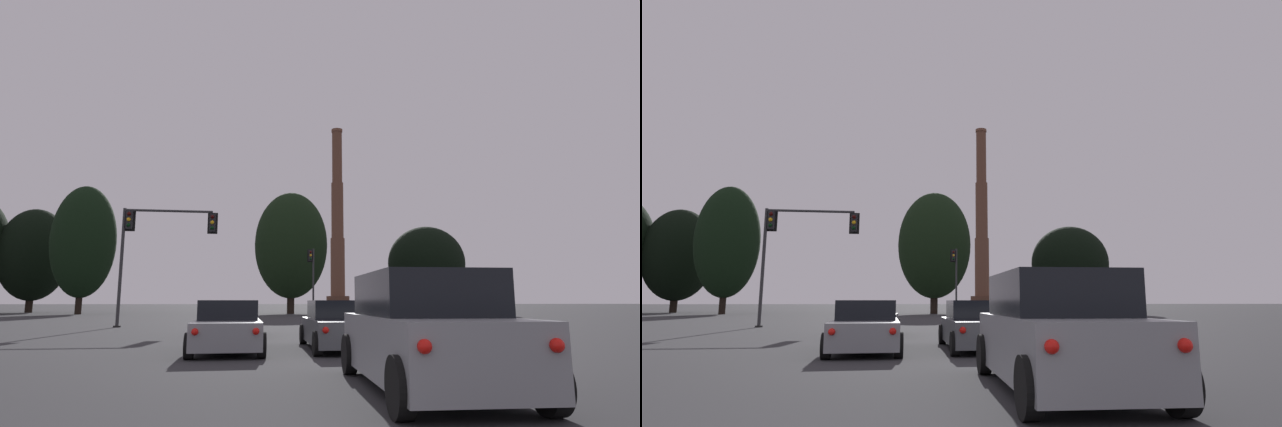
# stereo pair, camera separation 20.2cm
# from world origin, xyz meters

# --- Properties ---
(sedan_center_lane_second) EXTENTS (2.07, 4.74, 1.43)m
(sedan_center_lane_second) POSITION_xyz_m (-0.11, 12.49, 0.67)
(sedan_center_lane_second) COLOR gray
(sedan_center_lane_second) RESTS_ON ground_plane
(suv_right_lane_third) EXTENTS (2.25, 4.96, 1.86)m
(suv_right_lane_third) POSITION_xyz_m (3.33, 5.63, 0.90)
(suv_right_lane_third) COLOR gray
(suv_right_lane_third) RESTS_ON ground_plane
(sedan_center_lane_front) EXTENTS (2.13, 4.76, 1.43)m
(sedan_center_lane_front) POSITION_xyz_m (-0.15, 19.08, 0.67)
(sedan_center_lane_front) COLOR #232328
(sedan_center_lane_front) RESTS_ON ground_plane
(sedan_right_lane_second) EXTENTS (2.01, 4.71, 1.43)m
(sedan_right_lane_second) POSITION_xyz_m (3.14, 12.77, 0.67)
(sedan_right_lane_second) COLOR #4C4F54
(sedan_right_lane_second) RESTS_ON ground_plane
(traffic_light_far_right) EXTENTS (0.78, 0.50, 6.49)m
(traffic_light_far_right) POSITION_xyz_m (6.29, 45.97, 4.24)
(traffic_light_far_right) COLOR #2D2D30
(traffic_light_far_right) RESTS_ON ground_plane
(traffic_light_overhead_left) EXTENTS (5.41, 0.50, 6.64)m
(traffic_light_overhead_left) POSITION_xyz_m (-5.07, 26.86, 5.07)
(traffic_light_overhead_left) COLOR #2D2D30
(traffic_light_overhead_left) RESTS_ON ground_plane
(smokestack) EXTENTS (5.65, 5.65, 45.51)m
(smokestack) POSITION_xyz_m (21.50, 119.88, 17.88)
(smokestack) COLOR #523427
(smokestack) RESTS_ON ground_plane
(treeline_center_right) EXTENTS (8.70, 7.83, 13.33)m
(treeline_center_right) POSITION_xyz_m (-27.49, 66.37, 7.38)
(treeline_center_right) COLOR black
(treeline_center_right) RESTS_ON ground_plane
(treeline_left_mid) EXTENTS (8.62, 7.76, 14.39)m
(treeline_left_mid) POSITION_xyz_m (5.07, 56.83, 8.05)
(treeline_left_mid) COLOR black
(treeline_left_mid) RESTS_ON ground_plane
(treeline_right_mid) EXTENTS (9.64, 8.67, 10.76)m
(treeline_right_mid) POSITION_xyz_m (22.19, 58.07, 6.12)
(treeline_right_mid) COLOR black
(treeline_right_mid) RESTS_ON ground_plane
(treeline_far_left) EXTENTS (7.02, 6.32, 14.53)m
(treeline_far_left) POSITION_xyz_m (-18.52, 56.99, 8.13)
(treeline_far_left) COLOR black
(treeline_far_left) RESTS_ON ground_plane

